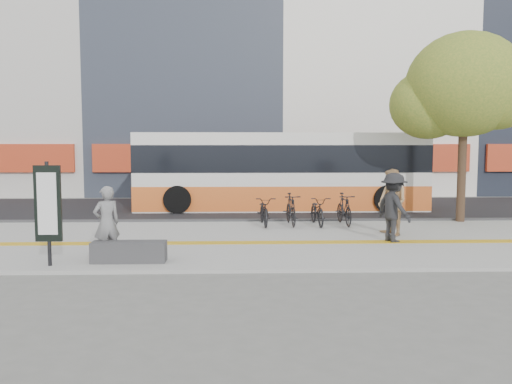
{
  "coord_description": "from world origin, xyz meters",
  "views": [
    {
      "loc": [
        -0.19,
        -12.56,
        2.6
      ],
      "look_at": [
        0.27,
        2.0,
        1.32
      ],
      "focal_mm": 36.96,
      "sensor_mm": 36.0,
      "label": 1
    }
  ],
  "objects_px": {
    "pedestrian_tan": "(392,202)",
    "bench": "(129,252)",
    "pedestrian_dark": "(394,207)",
    "signboard": "(48,205)",
    "bus": "(281,174)",
    "seated_woman": "(107,223)",
    "street_tree": "(462,88)"
  },
  "relations": [
    {
      "from": "pedestrian_tan",
      "to": "pedestrian_dark",
      "type": "bearing_deg",
      "value": -34.94
    },
    {
      "from": "bus",
      "to": "pedestrian_dark",
      "type": "xyz_separation_m",
      "value": [
        2.39,
        -7.46,
        -0.5
      ]
    },
    {
      "from": "bus",
      "to": "seated_woman",
      "type": "relative_size",
      "value": 6.99
    },
    {
      "from": "bench",
      "to": "seated_woman",
      "type": "distance_m",
      "value": 0.85
    },
    {
      "from": "bench",
      "to": "street_tree",
      "type": "relative_size",
      "value": 0.25
    },
    {
      "from": "bus",
      "to": "pedestrian_dark",
      "type": "bearing_deg",
      "value": -72.2
    },
    {
      "from": "signboard",
      "to": "bus",
      "type": "xyz_separation_m",
      "value": [
        5.66,
        10.01,
        0.13
      ]
    },
    {
      "from": "seated_woman",
      "to": "pedestrian_dark",
      "type": "relative_size",
      "value": 0.9
    },
    {
      "from": "seated_woman",
      "to": "bus",
      "type": "bearing_deg",
      "value": -149.36
    },
    {
      "from": "bench",
      "to": "signboard",
      "type": "bearing_deg",
      "value": -169.19
    },
    {
      "from": "bus",
      "to": "seated_woman",
      "type": "distance_m",
      "value": 10.5
    },
    {
      "from": "street_tree",
      "to": "pedestrian_tan",
      "type": "xyz_separation_m",
      "value": [
        -3.08,
        -2.79,
        -3.5
      ]
    },
    {
      "from": "bench",
      "to": "bus",
      "type": "height_order",
      "value": "bus"
    },
    {
      "from": "street_tree",
      "to": "seated_woman",
      "type": "distance_m",
      "value": 12.35
    },
    {
      "from": "bench",
      "to": "pedestrian_dark",
      "type": "relative_size",
      "value": 0.88
    },
    {
      "from": "bench",
      "to": "signboard",
      "type": "distance_m",
      "value": 1.94
    },
    {
      "from": "signboard",
      "to": "bus",
      "type": "distance_m",
      "value": 11.5
    },
    {
      "from": "pedestrian_tan",
      "to": "pedestrian_dark",
      "type": "height_order",
      "value": "pedestrian_tan"
    },
    {
      "from": "pedestrian_tan",
      "to": "bench",
      "type": "bearing_deg",
      "value": -85.14
    },
    {
      "from": "bench",
      "to": "street_tree",
      "type": "xyz_separation_m",
      "value": [
        9.78,
        6.02,
        4.21
      ]
    },
    {
      "from": "street_tree",
      "to": "bus",
      "type": "distance_m",
      "value": 7.44
    },
    {
      "from": "signboard",
      "to": "seated_woman",
      "type": "bearing_deg",
      "value": 28.9
    },
    {
      "from": "seated_woman",
      "to": "bench",
      "type": "bearing_deg",
      "value": 119.2
    },
    {
      "from": "bench",
      "to": "pedestrian_dark",
      "type": "xyz_separation_m",
      "value": [
        6.45,
        2.24,
        0.69
      ]
    },
    {
      "from": "signboard",
      "to": "bus",
      "type": "relative_size",
      "value": 0.19
    },
    {
      "from": "bench",
      "to": "pedestrian_tan",
      "type": "distance_m",
      "value": 7.48
    },
    {
      "from": "street_tree",
      "to": "seated_woman",
      "type": "xyz_separation_m",
      "value": [
        -10.32,
        -5.74,
        -3.61
      ]
    },
    {
      "from": "bench",
      "to": "seated_woman",
      "type": "height_order",
      "value": "seated_woman"
    },
    {
      "from": "street_tree",
      "to": "pedestrian_dark",
      "type": "distance_m",
      "value": 6.15
    },
    {
      "from": "seated_woman",
      "to": "signboard",
      "type": "bearing_deg",
      "value": -4.44
    },
    {
      "from": "bench",
      "to": "signboard",
      "type": "height_order",
      "value": "signboard"
    },
    {
      "from": "bench",
      "to": "seated_woman",
      "type": "xyz_separation_m",
      "value": [
        -0.54,
        0.28,
        0.59
      ]
    }
  ]
}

